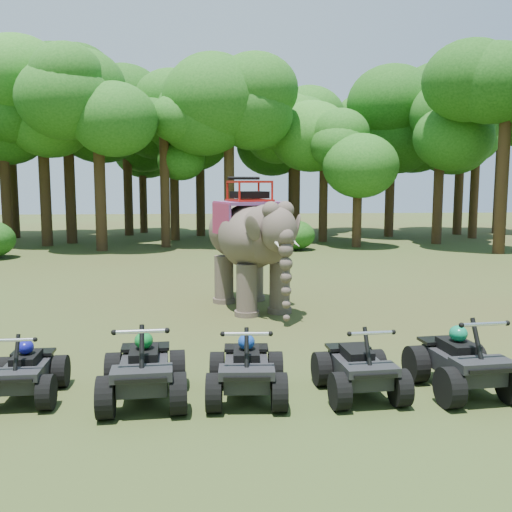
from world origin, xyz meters
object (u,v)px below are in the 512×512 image
object	(u,v)px
atv_2	(246,360)
atv_3	(359,359)
atv_0	(24,364)
atv_4	(463,353)
elephant	(251,243)
atv_1	(144,361)

from	to	relation	value
atv_2	atv_3	distance (m)	1.87
atv_0	atv_4	distance (m)	7.28
elephant	atv_0	world-z (taller)	elephant
atv_3	atv_2	bearing A→B (deg)	175.35
atv_1	atv_3	size ratio (longest dim) A/B	1.09
atv_2	elephant	bearing A→B (deg)	88.66
elephant	atv_0	bearing A→B (deg)	-140.19
elephant	atv_0	distance (m)	7.92
elephant	atv_1	size ratio (longest dim) A/B	2.38
elephant	atv_4	distance (m)	7.64
atv_2	atv_4	size ratio (longest dim) A/B	0.93
elephant	atv_0	size ratio (longest dim) A/B	2.78
atv_3	elephant	bearing A→B (deg)	96.76
elephant	atv_2	xyz separation A→B (m)	(-0.54, -6.88, -1.20)
atv_2	atv_4	world-z (taller)	atv_4
elephant	atv_2	bearing A→B (deg)	-112.50
atv_3	atv_1	bearing A→B (deg)	175.90
atv_1	atv_4	bearing A→B (deg)	-3.68
atv_2	atv_3	bearing A→B (deg)	2.69
atv_0	atv_2	world-z (taller)	atv_2
atv_0	atv_1	world-z (taller)	atv_1
atv_0	atv_2	bearing A→B (deg)	-6.07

